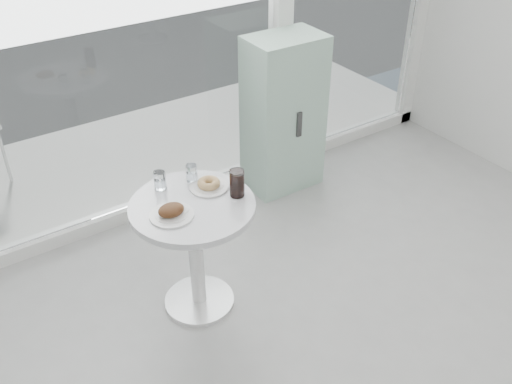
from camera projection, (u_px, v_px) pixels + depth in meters
main_table at (194, 234)px, 3.33m from camera, size 0.72×0.72×0.77m
patio_deck at (145, 152)px, 5.16m from camera, size 5.60×1.60×0.05m
mint_cabinet at (283, 115)px, 4.45m from camera, size 0.58×0.41×1.25m
plate_fritter at (172, 212)px, 3.10m from camera, size 0.24×0.24×0.07m
plate_donut at (209, 185)px, 3.33m from camera, size 0.23×0.23×0.05m
water_tumbler_a at (160, 181)px, 3.31m from camera, size 0.07×0.07×0.11m
water_tumbler_b at (192, 174)px, 3.38m from camera, size 0.07×0.07×0.11m
cola_glass at (237, 184)px, 3.23m from camera, size 0.09×0.09×0.17m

